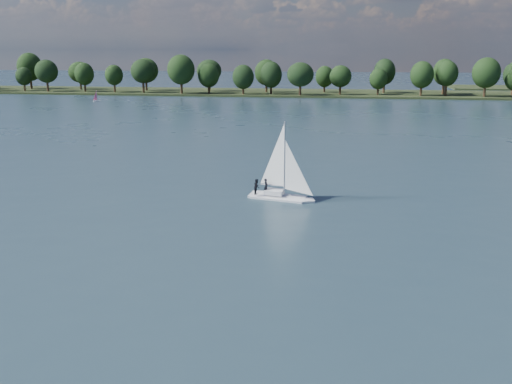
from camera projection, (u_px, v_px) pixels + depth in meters
ground at (334, 134)px, 122.02m from camera, size 700.00×700.00×0.00m
far_shore at (340, 94)px, 229.35m from camera, size 660.00×40.00×1.50m
sailboat at (278, 177)px, 68.00m from camera, size 7.77×3.83×9.85m
dinghy_pink at (97, 99)px, 197.68m from camera, size 2.60×2.36×4.05m
treeline at (339, 74)px, 223.39m from camera, size 562.97×73.81×18.80m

